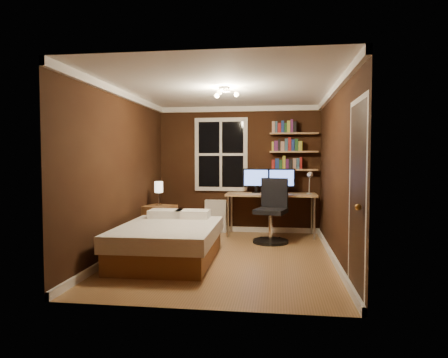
# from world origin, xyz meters

# --- Properties ---
(floor) EXTENTS (4.20, 4.20, 0.00)m
(floor) POSITION_xyz_m (0.00, 0.00, 0.00)
(floor) COLOR brown
(floor) RESTS_ON ground
(wall_back) EXTENTS (3.20, 0.04, 2.50)m
(wall_back) POSITION_xyz_m (0.00, 2.10, 1.25)
(wall_back) COLOR black
(wall_back) RESTS_ON ground
(wall_left) EXTENTS (0.04, 4.20, 2.50)m
(wall_left) POSITION_xyz_m (-1.60, 0.00, 1.25)
(wall_left) COLOR black
(wall_left) RESTS_ON ground
(wall_right) EXTENTS (0.04, 4.20, 2.50)m
(wall_right) POSITION_xyz_m (1.60, 0.00, 1.25)
(wall_right) COLOR black
(wall_right) RESTS_ON ground
(ceiling) EXTENTS (3.20, 4.20, 0.02)m
(ceiling) POSITION_xyz_m (0.00, 0.00, 2.50)
(ceiling) COLOR white
(ceiling) RESTS_ON wall_back
(window) EXTENTS (1.06, 0.06, 1.46)m
(window) POSITION_xyz_m (-0.35, 2.06, 1.55)
(window) COLOR silver
(window) RESTS_ON wall_back
(door) EXTENTS (0.03, 0.82, 2.05)m
(door) POSITION_xyz_m (1.59, -1.55, 1.02)
(door) COLOR black
(door) RESTS_ON ground
(door_knob) EXTENTS (0.06, 0.06, 0.06)m
(door_knob) POSITION_xyz_m (1.55, -1.85, 1.00)
(door_knob) COLOR #BE873B
(door_knob) RESTS_ON door
(ceiling_fixture) EXTENTS (0.44, 0.44, 0.18)m
(ceiling_fixture) POSITION_xyz_m (0.00, -0.10, 2.40)
(ceiling_fixture) COLOR beige
(ceiling_fixture) RESTS_ON ceiling
(bookshelf_lower) EXTENTS (0.92, 0.22, 0.03)m
(bookshelf_lower) POSITION_xyz_m (1.08, 1.98, 1.25)
(bookshelf_lower) COLOR #AC7B53
(bookshelf_lower) RESTS_ON wall_back
(books_row_lower) EXTENTS (0.54, 0.16, 0.23)m
(books_row_lower) POSITION_xyz_m (1.08, 1.98, 1.38)
(books_row_lower) COLOR maroon
(books_row_lower) RESTS_ON bookshelf_lower
(bookshelf_middle) EXTENTS (0.92, 0.22, 0.03)m
(bookshelf_middle) POSITION_xyz_m (1.08, 1.98, 1.60)
(bookshelf_middle) COLOR #AC7B53
(bookshelf_middle) RESTS_ON wall_back
(books_row_middle) EXTENTS (0.54, 0.16, 0.23)m
(books_row_middle) POSITION_xyz_m (1.08, 1.98, 1.73)
(books_row_middle) COLOR navy
(books_row_middle) RESTS_ON bookshelf_middle
(bookshelf_upper) EXTENTS (0.92, 0.22, 0.03)m
(bookshelf_upper) POSITION_xyz_m (1.08, 1.98, 1.95)
(bookshelf_upper) COLOR #AC7B53
(bookshelf_upper) RESTS_ON wall_back
(books_row_upper) EXTENTS (0.48, 0.16, 0.23)m
(books_row_upper) POSITION_xyz_m (1.08, 1.98, 2.08)
(books_row_upper) COLOR #235324
(books_row_upper) RESTS_ON bookshelf_upper
(bed) EXTENTS (1.39, 1.91, 0.64)m
(bed) POSITION_xyz_m (-0.79, -0.29, 0.27)
(bed) COLOR brown
(bed) RESTS_ON ground
(nightstand) EXTENTS (0.62, 0.62, 0.63)m
(nightstand) POSITION_xyz_m (-1.34, 1.05, 0.31)
(nightstand) COLOR brown
(nightstand) RESTS_ON ground
(bedside_lamp) EXTENTS (0.15, 0.15, 0.44)m
(bedside_lamp) POSITION_xyz_m (-1.34, 1.05, 0.84)
(bedside_lamp) COLOR white
(bedside_lamp) RESTS_ON nightstand
(radiator) EXTENTS (0.43, 0.15, 0.64)m
(radiator) POSITION_xyz_m (-0.44, 1.99, 0.32)
(radiator) COLOR silver
(radiator) RESTS_ON ground
(desk) EXTENTS (1.70, 0.64, 0.81)m
(desk) POSITION_xyz_m (0.65, 1.76, 0.75)
(desk) COLOR #AC7B53
(desk) RESTS_ON ground
(monitor_left) EXTENTS (0.51, 0.12, 0.47)m
(monitor_left) POSITION_xyz_m (0.36, 1.85, 1.04)
(monitor_left) COLOR black
(monitor_left) RESTS_ON desk
(monitor_right) EXTENTS (0.51, 0.12, 0.47)m
(monitor_right) POSITION_xyz_m (0.85, 1.85, 1.04)
(monitor_right) COLOR black
(monitor_right) RESTS_ON desk
(desk_lamp) EXTENTS (0.14, 0.32, 0.44)m
(desk_lamp) POSITION_xyz_m (1.36, 1.64, 1.03)
(desk_lamp) COLOR silver
(desk_lamp) RESTS_ON desk
(office_chair) EXTENTS (0.62, 0.62, 1.12)m
(office_chair) POSITION_xyz_m (0.68, 1.15, 0.44)
(office_chair) COLOR black
(office_chair) RESTS_ON ground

